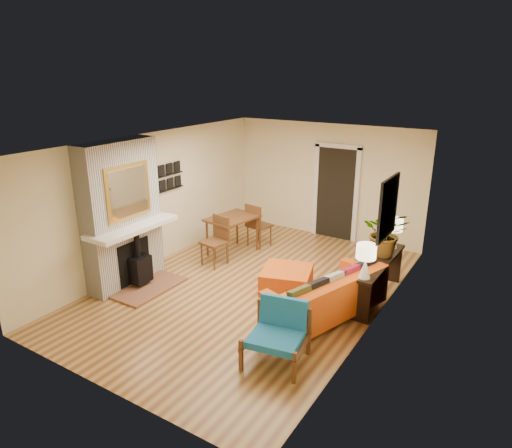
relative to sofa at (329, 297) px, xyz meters
The scene contains 10 objects.
room_shell 3.15m from the sofa, 109.46° to the left, with size 6.50×6.50×6.50m.
fireplace 3.80m from the sofa, 167.71° to the right, with size 1.09×1.68×2.60m.
sofa is the anchor object (origin of this frame).
ottoman 1.09m from the sofa, 156.26° to the left, with size 1.04×1.04×0.42m.
blue_chair 1.35m from the sofa, 96.69° to the right, with size 0.89×0.88×0.81m.
dining_table 3.08m from the sofa, 153.20° to the left, with size 0.97×1.86×0.98m.
console_table 1.10m from the sofa, 64.85° to the left, with size 0.34×1.85×0.72m.
lamp_near 0.87m from the sofa, 23.73° to the left, with size 0.30×0.30×0.54m.
lamp_far 1.85m from the sofa, 74.44° to the left, with size 0.30×0.30×0.54m.
houseplant 1.53m from the sofa, 69.96° to the left, with size 0.74×0.64×0.82m, color #1E5919.
Camera 1 is at (4.01, -6.21, 3.74)m, focal length 32.00 mm.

